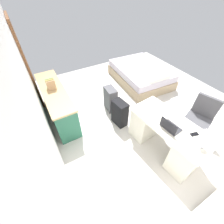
# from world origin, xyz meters

# --- Properties ---
(ground_plane) EXTENTS (5.61, 5.61, 0.00)m
(ground_plane) POSITION_xyz_m (0.00, 0.00, 0.00)
(ground_plane) COLOR beige
(wall_back) EXTENTS (4.61, 0.10, 2.77)m
(wall_back) POSITION_xyz_m (0.00, 2.01, 1.38)
(wall_back) COLOR white
(wall_back) RESTS_ON ground_plane
(door_wooden) EXTENTS (0.88, 0.05, 2.04)m
(door_wooden) POSITION_xyz_m (1.75, 1.93, 1.02)
(door_wooden) COLOR brown
(door_wooden) RESTS_ON ground_plane
(desk) EXTENTS (1.49, 0.79, 0.74)m
(desk) POSITION_xyz_m (-1.17, 0.12, 0.39)
(desk) COLOR silver
(desk) RESTS_ON ground_plane
(office_chair) EXTENTS (0.58, 0.58, 0.94)m
(office_chair) POSITION_xyz_m (-1.23, -0.72, 0.42)
(office_chair) COLOR black
(office_chair) RESTS_ON ground_plane
(credenza) EXTENTS (1.80, 0.48, 0.79)m
(credenza) POSITION_xyz_m (0.78, 1.63, 0.39)
(credenza) COLOR #28664C
(credenza) RESTS_ON ground_plane
(bed) EXTENTS (2.00, 1.54, 0.58)m
(bed) POSITION_xyz_m (1.08, -1.08, 0.24)
(bed) COLOR tan
(bed) RESTS_ON ground_plane
(suitcase_black) EXTENTS (0.38, 0.26, 0.63)m
(suitcase_black) POSITION_xyz_m (-0.15, 0.49, 0.31)
(suitcase_black) COLOR black
(suitcase_black) RESTS_ON ground_plane
(suitcase_spare_grey) EXTENTS (0.37, 0.24, 0.63)m
(suitcase_spare_grey) POSITION_xyz_m (0.39, 0.43, 0.31)
(suitcase_spare_grey) COLOR #4C4C51
(suitcase_spare_grey) RESTS_ON ground_plane
(laptop) EXTENTS (0.33, 0.25, 0.21)m
(laptop) POSITION_xyz_m (-1.25, 0.23, 0.79)
(laptop) COLOR #333338
(laptop) RESTS_ON desk
(computer_mouse) EXTENTS (0.07, 0.11, 0.03)m
(computer_mouse) POSITION_xyz_m (-0.98, 0.21, 0.76)
(computer_mouse) COLOR white
(computer_mouse) RESTS_ON desk
(cell_phone_near_laptop) EXTENTS (0.10, 0.15, 0.01)m
(cell_phone_near_laptop) POSITION_xyz_m (-1.54, -0.03, 0.75)
(cell_phone_near_laptop) COLOR black
(cell_phone_near_laptop) RESTS_ON desk
(desk_lamp) EXTENTS (0.16, 0.11, 0.34)m
(desk_lamp) POSITION_xyz_m (-1.68, 0.07, 1.00)
(desk_lamp) COLOR silver
(desk_lamp) RESTS_ON desk
(book_row) EXTENTS (0.15, 0.17, 0.24)m
(book_row) POSITION_xyz_m (0.84, 1.63, 0.90)
(book_row) COLOR tan
(book_row) RESTS_ON credenza
(figurine_small) EXTENTS (0.08, 0.08, 0.11)m
(figurine_small) POSITION_xyz_m (1.10, 1.63, 0.84)
(figurine_small) COLOR gold
(figurine_small) RESTS_ON credenza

